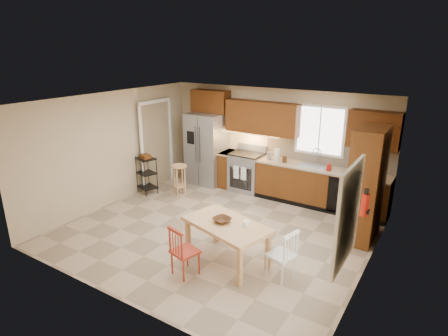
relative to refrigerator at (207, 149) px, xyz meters
name	(u,v)px	position (x,y,z in m)	size (l,w,h in m)	color
floor	(217,230)	(1.70, -2.12, -0.91)	(5.50, 5.50, 0.00)	tan
ceiling	(216,101)	(1.70, -2.12, 1.59)	(5.50, 5.00, 0.02)	silver
wall_back	(274,141)	(1.70, 0.38, 0.34)	(5.50, 0.02, 2.50)	#CCB793
wall_front	(112,220)	(1.70, -4.62, 0.34)	(5.50, 0.02, 2.50)	#CCB793
wall_left	(113,149)	(-1.05, -2.12, 0.34)	(0.02, 5.00, 2.50)	#CCB793
wall_right	(372,201)	(4.45, -2.12, 0.34)	(0.02, 5.00, 2.50)	#CCB793
refrigerator	(207,149)	(0.00, 0.00, 0.00)	(0.92, 0.75, 1.82)	gray
range_stove	(247,172)	(1.15, 0.06, -0.45)	(0.76, 0.63, 0.92)	gray
base_cabinet_narrow	(228,169)	(0.60, 0.08, -0.46)	(0.30, 0.60, 0.90)	#582A10
base_cabinet_run	(320,187)	(2.99, 0.08, -0.46)	(2.92, 0.60, 0.90)	#582A10
dishwasher	(342,196)	(3.55, -0.22, -0.46)	(0.60, 0.02, 0.78)	black
backsplash	(327,152)	(2.99, 0.36, 0.27)	(2.92, 0.03, 0.55)	beige
upper_over_fridge	(211,101)	(0.00, 0.20, 1.19)	(1.00, 0.35, 0.55)	#592F0E
upper_left_block	(262,118)	(1.45, 0.20, 0.92)	(1.80, 0.35, 0.75)	#592F0E
upper_right_block	(374,130)	(3.95, 0.20, 0.92)	(1.00, 0.35, 0.75)	#592F0E
window_back	(320,130)	(2.80, 0.35, 0.74)	(1.12, 0.04, 1.12)	white
sink	(313,168)	(2.80, 0.08, -0.05)	(0.62, 0.46, 0.16)	gray
undercab_glow	(250,133)	(1.15, 0.17, 0.52)	(1.60, 0.30, 0.01)	#FFBF66
soap_bottle	(329,166)	(3.18, -0.02, 0.09)	(0.09, 0.09, 0.19)	#AB180B
paper_towel	(277,155)	(1.95, 0.03, 0.13)	(0.12, 0.12, 0.28)	white
canister_steel	(269,156)	(1.75, 0.03, 0.08)	(0.11, 0.11, 0.18)	gray
canister_wood	(284,159)	(2.15, 0.00, 0.06)	(0.10, 0.10, 0.14)	#4E2E14
pantry	(366,185)	(4.13, -0.93, 0.14)	(0.50, 0.95, 2.10)	#582A10
fire_extinguisher	(365,205)	(4.33, -1.98, 0.19)	(0.12, 0.12, 0.36)	#AB180B
window_right	(348,216)	(4.38, -3.27, 0.54)	(0.04, 1.02, 1.32)	white
doorway	(156,145)	(-0.97, -0.82, 0.14)	(0.04, 0.95, 2.10)	#8C7A59
dining_table	(226,243)	(2.44, -2.96, -0.57)	(1.41, 0.79, 0.69)	tan
chair_red	(185,251)	(2.09, -3.61, -0.50)	(0.39, 0.39, 0.83)	#A12B18
chair_white	(281,254)	(3.39, -2.91, -0.50)	(0.39, 0.39, 0.83)	white
table_bowl	(222,222)	(2.35, -2.96, -0.21)	(0.29, 0.29, 0.07)	#4E2E14
table_jar	(246,225)	(2.75, -2.88, -0.19)	(0.09, 0.09, 0.11)	white
bar_stool	(180,180)	(-0.08, -1.03, -0.54)	(0.35, 0.35, 0.73)	tan
utility_cart	(147,175)	(-0.80, -1.39, -0.45)	(0.46, 0.36, 0.92)	black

